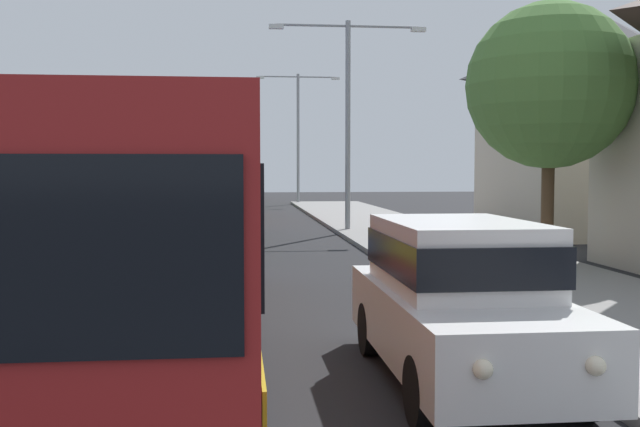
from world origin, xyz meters
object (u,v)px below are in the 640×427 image
at_px(bus_rear, 223,178).
at_px(bus_lead, 157,228).
at_px(bus_second_in_line, 202,194).
at_px(streetlamp_far, 298,125).
at_px(bus_middle, 214,185).
at_px(white_suv, 459,295).
at_px(roadside_tree, 550,86).
at_px(streetlamp_mid, 348,101).
at_px(bus_fourth_in_line, 220,181).

bearing_deg(bus_rear, bus_lead, -90.00).
bearing_deg(bus_second_in_line, streetlamp_far, 79.19).
xyz_separation_m(bus_lead, streetlamp_far, (5.40, 41.87, 3.85)).
xyz_separation_m(bus_middle, white_suv, (3.70, -28.41, -0.66)).
bearing_deg(white_suv, bus_rear, 94.00).
distance_m(bus_middle, bus_rear, 24.48).
bearing_deg(bus_rear, roadside_tree, -78.42).
bearing_deg(streetlamp_mid, bus_fourth_in_line, 104.83).
height_order(bus_middle, streetlamp_mid, streetlamp_mid).
relative_size(bus_lead, roadside_tree, 1.89).
bearing_deg(bus_fourth_in_line, white_suv, -84.81).
bearing_deg(white_suv, bus_second_in_line, 103.31).
bearing_deg(white_suv, bus_middle, 97.42).
relative_size(bus_lead, streetlamp_far, 1.38).
distance_m(bus_middle, streetlamp_mid, 10.30).
distance_m(bus_lead, bus_rear, 50.86).
height_order(bus_second_in_line, bus_fourth_in_line, same).
bearing_deg(bus_lead, streetlamp_far, 82.65).
xyz_separation_m(white_suv, roadside_tree, (5.18, 9.57, 3.53)).
distance_m(bus_middle, roadside_tree, 21.02).
bearing_deg(white_suv, bus_lead, 151.13).
bearing_deg(bus_middle, streetlamp_far, 70.79).
height_order(bus_middle, bus_fourth_in_line, same).
relative_size(bus_lead, bus_second_in_line, 1.05).
xyz_separation_m(bus_lead, bus_fourth_in_line, (-0.00, 38.67, -0.00)).
distance_m(bus_rear, white_suv, 53.03).
distance_m(bus_fourth_in_line, streetlamp_mid, 21.36).
bearing_deg(roadside_tree, bus_lead, -139.68).
xyz_separation_m(bus_rear, streetlamp_mid, (5.40, -32.57, 3.40)).
bearing_deg(bus_rear, bus_middle, -90.00).
distance_m(bus_lead, streetlamp_mid, 19.36).
distance_m(bus_second_in_line, streetlamp_mid, 7.92).
relative_size(bus_middle, roadside_tree, 1.75).
bearing_deg(roadside_tree, streetlamp_far, 95.79).
xyz_separation_m(streetlamp_mid, streetlamp_far, (0.00, 23.59, 0.46)).
relative_size(streetlamp_mid, streetlamp_far, 0.90).
bearing_deg(streetlamp_far, roadside_tree, -84.21).
height_order(bus_lead, bus_second_in_line, same).
height_order(bus_lead, bus_middle, same).
relative_size(bus_middle, white_suv, 2.41).
xyz_separation_m(bus_rear, white_suv, (3.70, -52.89, -0.66)).
distance_m(bus_second_in_line, roadside_tree, 11.12).
relative_size(bus_lead, white_suv, 2.61).
bearing_deg(bus_fourth_in_line, bus_second_in_line, -90.00).
distance_m(bus_second_in_line, bus_fourth_in_line, 25.08).
bearing_deg(bus_fourth_in_line, bus_middle, -90.00).
height_order(bus_middle, streetlamp_far, streetlamp_far).
height_order(bus_fourth_in_line, roadside_tree, roadside_tree).
bearing_deg(streetlamp_mid, streetlamp_far, 90.00).
bearing_deg(streetlamp_far, bus_rear, 120.99).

